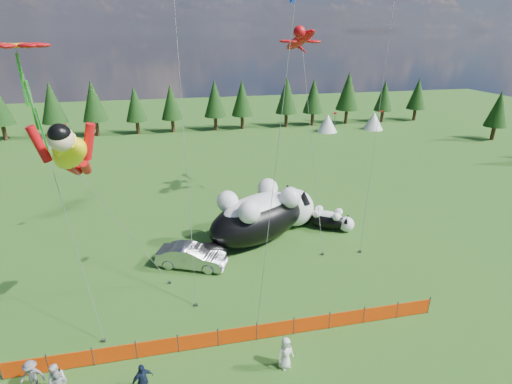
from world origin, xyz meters
The scene contains 15 objects.
ground centered at (0.00, 0.00, 0.00)m, with size 160.00×160.00×0.00m, color #11390A.
safety_fence centered at (0.00, -3.00, 0.50)m, with size 22.06×0.06×1.10m.
tree_line centered at (0.00, 45.00, 4.00)m, with size 90.00×4.00×8.00m, color black, non-canonical shape.
festival_tents centered at (11.00, 40.00, 1.40)m, with size 50.00×3.20×2.80m, color white, non-canonical shape.
cat_large centered at (3.86, 7.76, 1.97)m, with size 10.58×7.63×4.15m.
cat_small centered at (9.48, 8.18, 0.79)m, with size 4.06×3.26×1.66m.
car centered at (-1.79, 4.79, 0.78)m, with size 1.65×4.73×1.56m, color #ABACB0.
spectator_b centered at (-8.17, -4.55, 0.88)m, with size 0.85×0.50×1.75m, color silver.
spectator_c centered at (-4.57, -5.31, 0.88)m, with size 1.03×0.53×1.76m, color #131E36.
spectator_d centered at (-9.34, -3.97, 0.83)m, with size 1.07×0.55×1.65m, color slate.
spectator_e centered at (1.95, -5.05, 0.84)m, with size 0.82×0.54×1.69m, color silver.
superhero_kite centered at (-6.91, -0.91, 9.98)m, with size 6.24×6.72×12.46m.
gecko_kite centered at (8.20, 13.56, 14.28)m, with size 4.24×12.62×16.90m.
flower_kite centered at (-9.27, 2.67, 14.14)m, with size 4.61×6.21×14.98m.
diamond_kite_c centered at (3.05, -1.09, 15.81)m, with size 2.38×1.84×17.26m.
Camera 1 is at (-2.53, -19.01, 14.93)m, focal length 28.00 mm.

